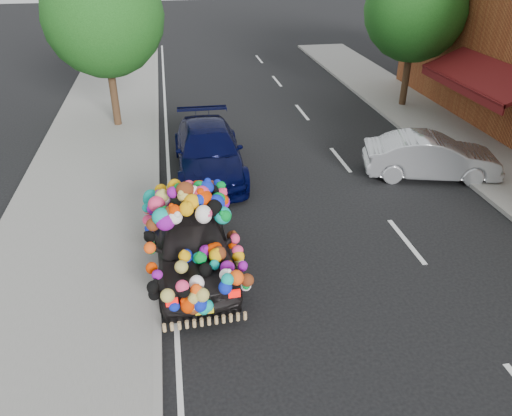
{
  "coord_description": "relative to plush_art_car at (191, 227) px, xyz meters",
  "views": [
    {
      "loc": [
        -1.75,
        -9.4,
        6.57
      ],
      "look_at": [
        -0.1,
        0.01,
        1.27
      ],
      "focal_mm": 35.0,
      "sensor_mm": 36.0,
      "label": 1
    }
  ],
  "objects": [
    {
      "name": "plush_art_car",
      "position": [
        0.0,
        0.0,
        0.0
      ],
      "size": [
        2.21,
        4.43,
        2.06
      ],
      "rotation": [
        0.0,
        0.0,
        0.04
      ],
      "color": "black",
      "rests_on": "ground"
    },
    {
      "name": "tree_far_b",
      "position": [
        9.55,
        10.17,
        2.84
      ],
      "size": [
        4.0,
        4.0,
        5.9
      ],
      "color": "#332114",
      "rests_on": "ground"
    },
    {
      "name": "ground",
      "position": [
        1.55,
        0.17,
        -1.05
      ],
      "size": [
        100.0,
        100.0,
        0.0
      ],
      "primitive_type": "plane",
      "color": "black",
      "rests_on": "ground"
    },
    {
      "name": "kerb",
      "position": [
        -0.8,
        0.17,
        -0.99
      ],
      "size": [
        0.15,
        60.0,
        0.13
      ],
      "primitive_type": "cube",
      "color": "gray",
      "rests_on": "ground"
    },
    {
      "name": "footpath_far",
      "position": [
        9.75,
        3.17,
        -0.99
      ],
      "size": [
        3.0,
        40.0,
        0.12
      ],
      "primitive_type": "cube",
      "color": "gray",
      "rests_on": "ground"
    },
    {
      "name": "sidewalk",
      "position": [
        -2.75,
        0.17,
        -0.99
      ],
      "size": [
        4.0,
        60.0,
        0.12
      ],
      "primitive_type": "cube",
      "color": "gray",
      "rests_on": "ground"
    },
    {
      "name": "silver_hatchback",
      "position": [
        7.39,
        3.5,
        -0.4
      ],
      "size": [
        4.17,
        2.33,
        1.3
      ],
      "primitive_type": "imported",
      "rotation": [
        0.0,
        0.0,
        1.32
      ],
      "color": "#B0B2B8",
      "rests_on": "ground"
    },
    {
      "name": "tree_near_sidewalk",
      "position": [
        -2.25,
        9.67,
        2.97
      ],
      "size": [
        4.2,
        4.2,
        6.13
      ],
      "color": "#332114",
      "rests_on": "ground"
    },
    {
      "name": "navy_sedan",
      "position": [
        0.81,
        4.96,
        -0.34
      ],
      "size": [
        2.02,
        4.92,
        1.42
      ],
      "primitive_type": "imported",
      "rotation": [
        0.0,
        0.0,
        -0.0
      ],
      "color": "black",
      "rests_on": "ground"
    },
    {
      "name": "lane_markings",
      "position": [
        5.15,
        0.17,
        -1.05
      ],
      "size": [
        6.0,
        50.0,
        0.01
      ],
      "primitive_type": null,
      "color": "silver",
      "rests_on": "ground"
    }
  ]
}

